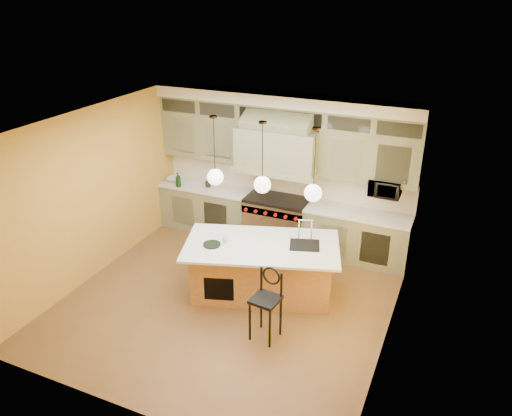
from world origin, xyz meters
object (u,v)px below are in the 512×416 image
at_px(range, 277,221).
at_px(kitchen_island, 262,267).
at_px(counter_stool, 267,300).
at_px(microwave, 385,188).

relative_size(range, kitchen_island, 0.44).
distance_m(range, counter_stool, 2.86).
bearing_deg(range, kitchen_island, -76.53).
distance_m(counter_stool, microwave, 3.11).
height_order(counter_stool, microwave, microwave).
bearing_deg(range, microwave, 3.12).
relative_size(kitchen_island, microwave, 5.00).
xyz_separation_m(counter_stool, microwave, (1.05, 2.81, 0.83)).
distance_m(kitchen_island, counter_stool, 1.14).
xyz_separation_m(kitchen_island, microwave, (1.54, 1.80, 0.98)).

